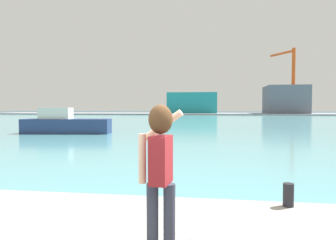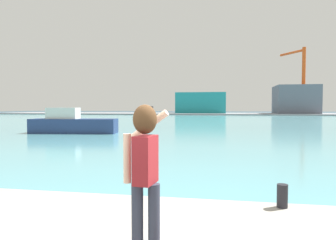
# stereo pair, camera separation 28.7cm
# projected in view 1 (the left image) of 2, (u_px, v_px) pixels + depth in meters

# --- Properties ---
(ground_plane) EXTENTS (220.00, 220.00, 0.00)m
(ground_plane) POSITION_uv_depth(u_px,v_px,m) (207.00, 120.00, 53.30)
(ground_plane) COLOR #334751
(harbor_water) EXTENTS (140.00, 100.00, 0.02)m
(harbor_water) POSITION_uv_depth(u_px,v_px,m) (207.00, 120.00, 55.27)
(harbor_water) COLOR #599EA8
(harbor_water) RESTS_ON ground_plane
(far_shore_dock) EXTENTS (140.00, 20.00, 0.38)m
(far_shore_dock) POSITION_uv_depth(u_px,v_px,m) (209.00, 114.00, 94.81)
(far_shore_dock) COLOR gray
(far_shore_dock) RESTS_ON ground_plane
(person_photographer) EXTENTS (0.53, 0.56, 1.74)m
(person_photographer) POSITION_uv_depth(u_px,v_px,m) (160.00, 163.00, 3.53)
(person_photographer) COLOR #2D3342
(person_photographer) RESTS_ON quay_promenade
(harbor_bollard) EXTENTS (0.18, 0.18, 0.40)m
(harbor_bollard) POSITION_uv_depth(u_px,v_px,m) (288.00, 195.00, 5.24)
(harbor_bollard) COLOR black
(harbor_bollard) RESTS_ON quay_promenade
(boat_moored) EXTENTS (7.70, 2.74, 2.25)m
(boat_moored) POSITION_uv_depth(u_px,v_px,m) (65.00, 124.00, 26.63)
(boat_moored) COLOR navy
(boat_moored) RESTS_ON harbor_water
(warehouse_left) EXTENTS (15.31, 10.34, 6.41)m
(warehouse_left) POSITION_uv_depth(u_px,v_px,m) (193.00, 103.00, 97.18)
(warehouse_left) COLOR teal
(warehouse_left) RESTS_ON far_shore_dock
(warehouse_right) EXTENTS (11.49, 12.09, 8.23)m
(warehouse_right) POSITION_uv_depth(u_px,v_px,m) (285.00, 100.00, 91.41)
(warehouse_right) COLOR slate
(warehouse_right) RESTS_ON far_shore_dock
(port_crane) EXTENTS (5.62, 9.17, 19.04)m
(port_crane) POSITION_uv_depth(u_px,v_px,m) (291.00, 75.00, 89.35)
(port_crane) COLOR #D84C19
(port_crane) RESTS_ON far_shore_dock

